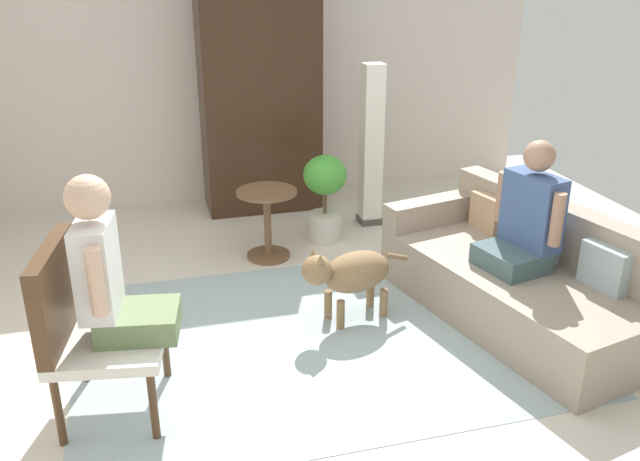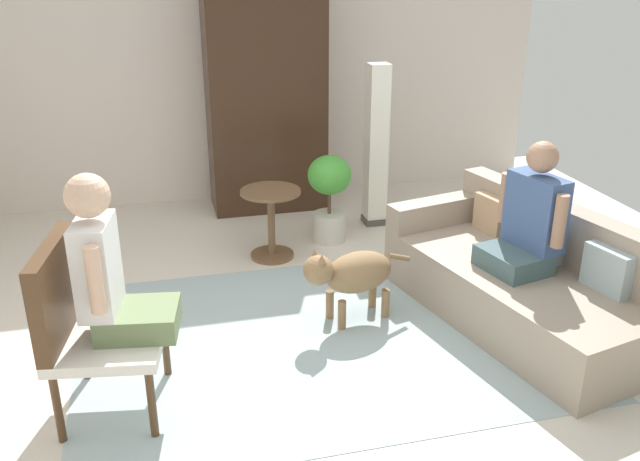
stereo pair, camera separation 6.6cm
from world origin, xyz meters
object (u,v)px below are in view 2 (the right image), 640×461
(couch, at_px, (522,280))
(dog, at_px, (352,273))
(armoire_cabinet, at_px, (265,98))
(potted_plant, at_px, (329,191))
(round_end_table, at_px, (271,218))
(armchair, at_px, (83,316))
(person_on_couch, at_px, (529,220))
(column_lamp, at_px, (376,147))
(person_on_armchair, at_px, (109,271))

(couch, bearing_deg, dog, 167.90)
(armoire_cabinet, bearing_deg, potted_plant, -70.87)
(round_end_table, bearing_deg, armchair, -126.91)
(armchair, relative_size, person_on_couch, 1.16)
(armchair, relative_size, round_end_table, 1.69)
(person_on_couch, relative_size, dog, 1.06)
(couch, bearing_deg, armoire_cabinet, 115.85)
(armoire_cabinet, bearing_deg, column_lamp, -39.73)
(dog, bearing_deg, person_on_armchair, -157.60)
(person_on_couch, height_order, armoire_cabinet, armoire_cabinet)
(couch, bearing_deg, potted_plant, 119.76)
(round_end_table, distance_m, dog, 1.22)
(column_lamp, height_order, armoire_cabinet, armoire_cabinet)
(round_end_table, height_order, dog, round_end_table)
(armchair, relative_size, column_lamp, 0.67)
(couch, relative_size, armoire_cabinet, 0.98)
(person_on_armchair, bearing_deg, couch, 8.06)
(person_on_couch, height_order, potted_plant, person_on_couch)
(potted_plant, bearing_deg, armoire_cabinet, 109.13)
(person_on_couch, relative_size, armoire_cabinet, 0.40)
(person_on_couch, height_order, person_on_armchair, person_on_armchair)
(armchair, bearing_deg, round_end_table, 53.09)
(person_on_couch, distance_m, armoire_cabinet, 3.01)
(armchair, height_order, person_on_armchair, person_on_armchair)
(column_lamp, bearing_deg, potted_plant, -149.38)
(round_end_table, height_order, potted_plant, potted_plant)
(person_on_couch, distance_m, potted_plant, 1.93)
(dog, height_order, column_lamp, column_lamp)
(column_lamp, bearing_deg, dog, -113.19)
(couch, xyz_separation_m, round_end_table, (-1.49, 1.41, 0.06))
(dog, xyz_separation_m, armoire_cabinet, (-0.15, 2.42, 0.73))
(person_on_armchair, height_order, armoire_cabinet, armoire_cabinet)
(round_end_table, bearing_deg, couch, -43.53)
(armchair, bearing_deg, person_on_armchair, -9.04)
(couch, bearing_deg, armchair, -172.91)
(couch, relative_size, column_lamp, 1.44)
(round_end_table, height_order, armoire_cabinet, armoire_cabinet)
(person_on_couch, relative_size, column_lamp, 0.58)
(potted_plant, bearing_deg, armchair, -133.36)
(round_end_table, distance_m, potted_plant, 0.61)
(round_end_table, xyz_separation_m, armoire_cabinet, (0.19, 1.26, 0.74))
(couch, height_order, person_on_couch, person_on_couch)
(person_on_armchair, xyz_separation_m, armoire_cabinet, (1.35, 3.04, 0.25))
(armoire_cabinet, bearing_deg, couch, -64.15)
(column_lamp, bearing_deg, round_end_table, -153.65)
(armoire_cabinet, bearing_deg, person_on_couch, -64.94)
(column_lamp, bearing_deg, armoire_cabinet, 140.27)
(round_end_table, bearing_deg, potted_plant, 22.03)
(person_on_couch, relative_size, person_on_armchair, 0.96)
(armchair, height_order, person_on_couch, person_on_couch)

